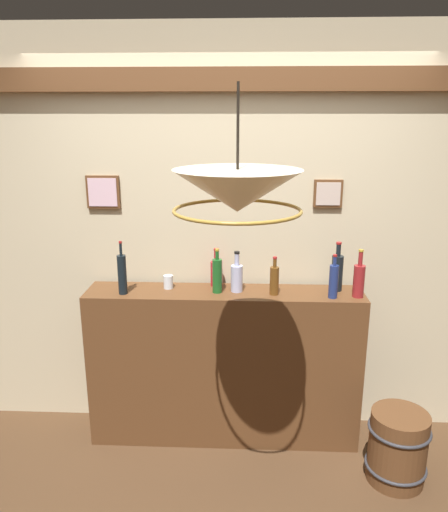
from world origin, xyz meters
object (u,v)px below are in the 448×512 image
object	(u,v)px
glass_tumbler_rocks	(168,282)
pendant_lamp	(237,192)
liquor_bottle_tequila	(237,277)
liquor_bottle_port	(359,280)
liquor_bottle_mezcal	(274,280)
liquor_bottle_rye	(334,281)
liquor_bottle_rum	(337,272)
liquor_bottle_scotch	(217,275)
liquor_bottle_bourbon	(122,274)
wooden_barrel	(397,447)
liquor_bottle_whiskey	(216,272)

from	to	relation	value
glass_tumbler_rocks	pendant_lamp	xyz separation A→B (m)	(0.46, -0.90, 0.72)
liquor_bottle_tequila	liquor_bottle_port	bearing A→B (deg)	-5.08
liquor_bottle_mezcal	liquor_bottle_rye	distance (m)	0.36
pendant_lamp	liquor_bottle_rye	bearing A→B (deg)	53.26
liquor_bottle_rum	liquor_bottle_mezcal	bearing A→B (deg)	-166.65
liquor_bottle_tequila	pendant_lamp	bearing A→B (deg)	-88.93
liquor_bottle_rye	liquor_bottle_tequila	bearing A→B (deg)	171.40
liquor_bottle_scotch	liquor_bottle_port	xyz separation A→B (m)	(0.88, -0.04, -0.00)
liquor_bottle_mezcal	pendant_lamp	size ratio (longest dim) A/B	0.43
pendant_lamp	liquor_bottle_mezcal	bearing A→B (deg)	74.95
liquor_bottle_scotch	liquor_bottle_rye	xyz separation A→B (m)	(0.72, -0.06, -0.00)
liquor_bottle_scotch	glass_tumbler_rocks	bearing A→B (deg)	169.09
liquor_bottle_bourbon	liquor_bottle_port	size ratio (longest dim) A/B	1.13
liquor_bottle_bourbon	liquor_bottle_tequila	xyz separation A→B (m)	(0.71, 0.08, -0.03)
liquor_bottle_rye	liquor_bottle_port	size ratio (longest dim) A/B	0.91
liquor_bottle_mezcal	liquor_bottle_port	world-z (taller)	liquor_bottle_port
liquor_bottle_rum	wooden_barrel	size ratio (longest dim) A/B	0.71
liquor_bottle_bourbon	liquor_bottle_rum	bearing A→B (deg)	5.28
liquor_bottle_scotch	liquor_bottle_rye	bearing A→B (deg)	-5.12
liquor_bottle_rum	liquor_bottle_whiskey	size ratio (longest dim) A/B	1.26
liquor_bottle_rum	glass_tumbler_rocks	xyz separation A→B (m)	(-1.08, -0.01, -0.08)
pendant_lamp	glass_tumbler_rocks	bearing A→B (deg)	117.11
glass_tumbler_rocks	wooden_barrel	size ratio (longest dim) A/B	0.19
liquor_bottle_port	liquor_bottle_rum	size ratio (longest dim) A/B	0.95
liquor_bottle_port	liquor_bottle_rum	xyz separation A→B (m)	(-0.11, 0.11, 0.01)
liquor_bottle_rye	glass_tumbler_rocks	xyz separation A→B (m)	(-1.04, 0.13, -0.07)
liquor_bottle_tequila	pendant_lamp	xyz separation A→B (m)	(0.02, -0.86, 0.67)
liquor_bottle_bourbon	wooden_barrel	distance (m)	1.97
liquor_bottle_port	liquor_bottle_rum	bearing A→B (deg)	134.82
liquor_bottle_mezcal	pendant_lamp	distance (m)	1.08
liquor_bottle_rum	liquor_bottle_bourbon	bearing A→B (deg)	-174.72
liquor_bottle_rum	pendant_lamp	size ratio (longest dim) A/B	0.56
liquor_bottle_whiskey	glass_tumbler_rocks	xyz separation A→B (m)	(-0.31, -0.07, -0.05)
glass_tumbler_rocks	pendant_lamp	world-z (taller)	pendant_lamp
liquor_bottle_port	liquor_bottle_whiskey	world-z (taller)	liquor_bottle_port
liquor_bottle_mezcal	wooden_barrel	world-z (taller)	liquor_bottle_mezcal
liquor_bottle_bourbon	liquor_bottle_rum	size ratio (longest dim) A/B	1.07
liquor_bottle_scotch	glass_tumbler_rocks	distance (m)	0.34
liquor_bottle_rye	liquor_bottle_whiskey	size ratio (longest dim) A/B	1.09
liquor_bottle_bourbon	pendant_lamp	distance (m)	1.25
liquor_bottle_whiskey	wooden_barrel	xyz separation A→B (m)	(1.11, -0.51, -0.92)
liquor_bottle_rye	wooden_barrel	world-z (taller)	liquor_bottle_rye
liquor_bottle_whiskey	glass_tumbler_rocks	bearing A→B (deg)	-167.81
liquor_bottle_mezcal	liquor_bottle_bourbon	bearing A→B (deg)	-178.23
liquor_bottle_port	pendant_lamp	bearing A→B (deg)	-132.74
liquor_bottle_rye	wooden_barrel	size ratio (longest dim) A/B	0.61
liquor_bottle_scotch	liquor_bottle_whiskey	size ratio (longest dim) A/B	1.13
liquor_bottle_bourbon	wooden_barrel	world-z (taller)	liquor_bottle_bourbon
liquor_bottle_port	pendant_lamp	xyz separation A→B (m)	(-0.74, -0.80, 0.65)
pendant_lamp	liquor_bottle_bourbon	bearing A→B (deg)	132.88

